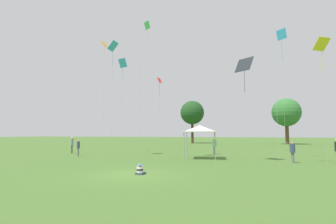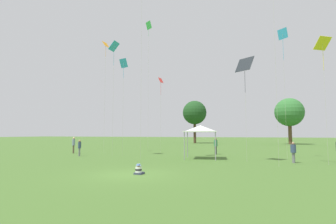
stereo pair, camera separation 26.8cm
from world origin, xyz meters
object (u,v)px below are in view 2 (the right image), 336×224
at_px(kite_3, 114,49).
at_px(kite_6, 149,30).
at_px(person_standing_3, 74,143).
at_px(kite_9, 245,66).
at_px(kite_0, 106,50).
at_px(kite_2, 161,84).
at_px(seated_toddler, 139,170).
at_px(kite_8, 323,46).
at_px(kite_4, 124,66).
at_px(distant_tree_0, 289,112).
at_px(person_standing_0, 293,151).
at_px(canopy_tent, 200,129).
at_px(person_standing_2, 216,145).
at_px(person_standing_1, 80,146).
at_px(kite_5, 283,39).
at_px(distant_tree_1, 195,113).

relative_size(kite_3, kite_6, 0.64).
xyz_separation_m(person_standing_3, kite_6, (5.31, 8.71, 15.66)).
relative_size(kite_3, kite_9, 1.38).
height_order(kite_0, kite_2, kite_0).
bearing_deg(kite_0, seated_toddler, -90.88).
bearing_deg(kite_8, kite_4, 5.82).
distance_m(kite_4, distant_tree_0, 41.07).
relative_size(seated_toddler, person_standing_0, 0.37).
distance_m(canopy_tent, distant_tree_0, 38.40).
bearing_deg(person_standing_2, canopy_tent, 0.82).
bearing_deg(kite_8, person_standing_1, 10.85).
bearing_deg(kite_0, canopy_tent, -55.65).
bearing_deg(kite_4, kite_2, -43.12).
distance_m(person_standing_0, kite_6, 25.67).
height_order(person_standing_3, kite_5, kite_5).
bearing_deg(person_standing_1, kite_6, 12.68).
height_order(person_standing_2, kite_8, kite_8).
bearing_deg(distant_tree_0, kite_5, -96.81).
xyz_separation_m(person_standing_3, canopy_tent, (14.72, -1.59, 1.51)).
xyz_separation_m(kite_2, distant_tree_1, (-2.60, 29.72, -1.22)).
height_order(person_standing_1, distant_tree_1, distant_tree_1).
bearing_deg(kite_3, kite_9, 128.27).
bearing_deg(seated_toddler, kite_5, 56.16).
height_order(kite_0, kite_4, kite_0).
bearing_deg(distant_tree_0, kite_6, -128.28).
height_order(person_standing_0, kite_5, kite_5).
relative_size(person_standing_0, kite_8, 0.17).
height_order(seated_toddler, kite_6, kite_6).
height_order(kite_3, kite_9, kite_3).
bearing_deg(kite_4, distant_tree_1, -27.17).
bearing_deg(distant_tree_1, canopy_tent, -76.39).
distance_m(kite_2, kite_5, 14.28).
xyz_separation_m(person_standing_2, distant_tree_0, (10.71, 31.27, 5.55)).
bearing_deg(kite_5, kite_8, -155.71).
distance_m(canopy_tent, kite_6, 19.87).
bearing_deg(canopy_tent, distant_tree_0, 72.85).
relative_size(person_standing_0, kite_9, 0.19).
bearing_deg(kite_8, kite_3, 6.18).
relative_size(person_standing_1, distant_tree_0, 0.17).
relative_size(seated_toddler, kite_4, 0.06).
xyz_separation_m(kite_3, kite_4, (1.14, -0.00, -1.87)).
bearing_deg(distant_tree_1, person_standing_3, -99.66).
bearing_deg(kite_5, kite_3, 92.54).
distance_m(person_standing_0, kite_0, 22.76).
distance_m(kite_2, kite_6, 9.82).
bearing_deg(seated_toddler, distant_tree_1, 100.43).
bearing_deg(person_standing_0, person_standing_1, 83.62).
height_order(person_standing_2, kite_5, kite_5).
distance_m(person_standing_0, kite_8, 7.96).
height_order(kite_9, distant_tree_0, distant_tree_0).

